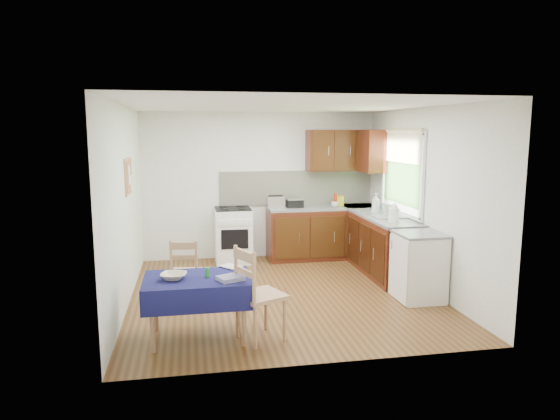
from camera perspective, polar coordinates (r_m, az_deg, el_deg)
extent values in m
plane|color=#4E2D14|center=(6.85, 0.26, -9.52)|extent=(4.20, 4.20, 0.00)
cube|color=white|center=(6.51, 0.27, 11.86)|extent=(4.00, 4.20, 0.02)
cube|color=silver|center=(8.62, -2.32, 2.81)|extent=(4.00, 0.02, 2.50)
cube|color=silver|center=(4.54, 5.18, -2.75)|extent=(4.00, 0.02, 2.50)
cube|color=white|center=(6.50, -17.34, 0.41)|extent=(0.02, 4.20, 2.50)
cube|color=silver|center=(7.20, 16.11, 1.26)|extent=(0.02, 4.20, 2.50)
cube|color=#331109|center=(8.66, 4.89, -2.67)|extent=(1.90, 0.60, 0.86)
cube|color=#331109|center=(7.81, 11.75, -4.12)|extent=(0.60, 1.70, 0.86)
cube|color=slate|center=(8.59, 4.93, 0.27)|extent=(1.90, 0.60, 0.04)
cube|color=slate|center=(7.72, 11.85, -0.86)|extent=(0.60, 1.70, 0.04)
cube|color=slate|center=(8.78, 9.03, 0.39)|extent=(0.60, 0.60, 0.04)
cube|color=#EAE4C6|center=(8.72, 1.93, 2.56)|extent=(2.70, 0.02, 0.60)
cube|color=#331109|center=(8.71, 7.04, 6.78)|extent=(1.20, 0.35, 0.70)
cube|color=#331109|center=(8.45, 10.67, 6.63)|extent=(0.35, 0.50, 0.70)
cube|color=white|center=(8.39, -5.38, -2.92)|extent=(0.60, 0.60, 0.90)
cube|color=black|center=(8.31, -5.43, 0.15)|extent=(0.58, 0.58, 0.02)
cube|color=black|center=(8.09, -5.19, -3.35)|extent=(0.44, 0.01, 0.32)
cube|color=#2A5021|center=(7.80, 13.80, 3.76)|extent=(0.01, 1.40, 0.85)
cube|color=white|center=(7.76, 13.88, 8.55)|extent=(0.04, 1.48, 0.06)
cube|color=white|center=(7.86, 13.56, -0.23)|extent=(0.04, 1.48, 0.06)
cube|color=beige|center=(7.76, 13.72, 6.93)|extent=(0.02, 1.36, 0.44)
cube|color=white|center=(6.75, 15.59, -6.38)|extent=(0.55, 0.58, 0.85)
cube|color=slate|center=(6.64, 15.75, -2.67)|extent=(0.58, 0.60, 0.03)
cube|color=tan|center=(6.75, -16.97, 3.72)|extent=(0.02, 0.62, 0.47)
cube|color=#AC6F48|center=(6.75, -16.84, 3.73)|extent=(0.01, 0.56, 0.41)
cube|color=white|center=(6.67, -16.84, 3.84)|extent=(0.00, 0.18, 0.24)
cube|color=white|center=(6.88, -16.61, 2.99)|extent=(0.00, 0.15, 0.20)
cube|color=#0F0F3F|center=(5.31, -9.43, -7.78)|extent=(1.07, 0.71, 0.03)
cube|color=#0F0F3F|center=(5.00, -9.32, -10.23)|extent=(1.11, 0.02, 0.26)
cube|color=#0F0F3F|center=(5.70, -9.47, -7.84)|extent=(1.11, 0.02, 0.26)
cube|color=#0F0F3F|center=(5.37, -15.28, -9.09)|extent=(0.02, 0.75, 0.26)
cube|color=#0F0F3F|center=(5.38, -3.55, -8.74)|extent=(0.02, 0.75, 0.26)
cylinder|color=tan|center=(5.17, -14.41, -12.30)|extent=(0.05, 0.05, 0.64)
cylinder|color=tan|center=(5.18, -4.16, -11.99)|extent=(0.05, 0.05, 0.64)
cylinder|color=tan|center=(5.69, -14.04, -10.31)|extent=(0.05, 0.05, 0.64)
cylinder|color=tan|center=(5.70, -4.77, -10.04)|extent=(0.05, 0.05, 0.64)
cube|color=tan|center=(6.47, -10.66, -7.05)|extent=(0.43, 0.43, 0.04)
cube|color=tan|center=(6.24, -10.95, -4.68)|extent=(0.34, 0.07, 0.27)
cylinder|color=tan|center=(6.65, -9.10, -8.37)|extent=(0.03, 0.03, 0.40)
cylinder|color=tan|center=(6.70, -11.72, -8.33)|extent=(0.03, 0.03, 0.40)
cylinder|color=tan|center=(6.36, -9.43, -9.18)|extent=(0.03, 0.03, 0.40)
cylinder|color=tan|center=(6.41, -12.17, -9.14)|extent=(0.03, 0.03, 0.40)
cube|color=tan|center=(5.28, -2.22, -9.75)|extent=(0.59, 0.59, 0.04)
cube|color=tan|center=(5.08, -4.07, -6.17)|extent=(0.19, 0.38, 0.32)
cylinder|color=tan|center=(5.32, 0.53, -12.35)|extent=(0.04, 0.04, 0.48)
cylinder|color=tan|center=(5.60, -1.62, -11.24)|extent=(0.04, 0.04, 0.48)
cylinder|color=tan|center=(5.13, -2.85, -13.16)|extent=(0.04, 0.04, 0.48)
cylinder|color=tan|center=(5.42, -4.89, -11.95)|extent=(0.04, 0.04, 0.48)
cube|color=silver|center=(8.37, -0.51, 0.91)|extent=(0.29, 0.18, 0.20)
cube|color=black|center=(8.36, -0.51, 1.66)|extent=(0.24, 0.02, 0.02)
cube|color=black|center=(8.47, 1.68, 0.75)|extent=(0.27, 0.23, 0.13)
cube|color=silver|center=(8.45, 1.69, 1.29)|extent=(0.27, 0.23, 0.03)
cylinder|color=red|center=(8.56, 6.35, 1.15)|extent=(0.05, 0.05, 0.23)
cube|color=yellow|center=(8.72, 6.84, 1.06)|extent=(0.13, 0.09, 0.17)
cube|color=gray|center=(7.64, 12.31, -0.75)|extent=(0.45, 0.34, 0.02)
cylinder|color=white|center=(7.62, 12.33, -0.03)|extent=(0.06, 0.21, 0.21)
cylinder|color=white|center=(7.25, 12.89, -0.57)|extent=(0.16, 0.16, 0.20)
sphere|color=white|center=(7.23, 12.92, 0.35)|extent=(0.10, 0.10, 0.10)
imported|color=silver|center=(8.54, 6.29, 0.67)|extent=(0.15, 0.15, 0.10)
imported|color=white|center=(7.83, 10.90, 0.69)|extent=(0.15, 0.15, 0.33)
imported|color=#1E59B2|center=(8.02, 10.98, 0.37)|extent=(0.10, 0.10, 0.19)
imported|color=green|center=(7.32, 12.94, -0.64)|extent=(0.17, 0.17, 0.16)
imported|color=beige|center=(5.29, -12.05, -7.40)|extent=(0.31, 0.31, 0.06)
imported|color=white|center=(5.59, -6.26, -6.62)|extent=(0.27, 0.28, 0.02)
cylinder|color=green|center=(5.30, -8.31, -7.06)|extent=(0.05, 0.05, 0.10)
cube|color=navy|center=(5.16, -5.69, -7.76)|extent=(0.31, 0.28, 0.04)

